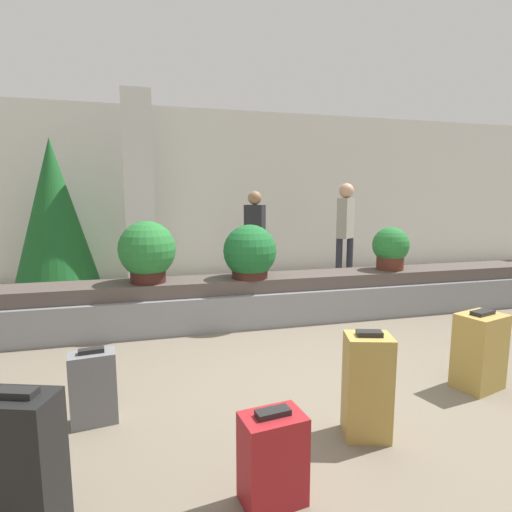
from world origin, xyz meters
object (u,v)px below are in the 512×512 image
suitcase_2 (273,458)px  suitcase_0 (479,351)px  traveler_0 (345,225)px  decorated_tree (54,211)px  potted_plant_2 (250,253)px  suitcase_1 (23,469)px  potted_plant_1 (147,252)px  traveler_1 (255,231)px  pillar (140,193)px  suitcase_3 (94,387)px  potted_plant_0 (391,248)px  suitcase_4 (367,386)px

suitcase_2 → suitcase_0: bearing=13.5°
suitcase_2 → traveler_0: bearing=51.6°
traveler_0 → decorated_tree: 4.72m
potted_plant_2 → suitcase_2: bearing=-101.6°
suitcase_1 → potted_plant_2: potted_plant_2 is taller
potted_plant_2 → traveler_0: bearing=37.3°
potted_plant_1 → traveler_1: traveler_1 is taller
pillar → potted_plant_1: 2.37m
traveler_0 → traveler_1: (-1.49, 0.32, -0.09)m
potted_plant_1 → potted_plant_2: potted_plant_1 is taller
suitcase_2 → suitcase_3: size_ratio=0.94×
traveler_0 → decorated_tree: size_ratio=0.72×
traveler_0 → potted_plant_1: bearing=165.6°
suitcase_2 → traveler_0: (2.62, 4.39, 0.83)m
potted_plant_0 → potted_plant_2: (-1.95, -0.08, 0.01)m
suitcase_1 → traveler_1: (2.24, 4.65, 0.62)m
suitcase_2 → decorated_tree: bearing=103.7°
suitcase_1 → suitcase_2: 1.12m
pillar → suitcase_2: (0.71, -5.14, -1.37)m
pillar → traveler_1: size_ratio=1.96×
potted_plant_1 → potted_plant_0: bearing=0.5°
pillar → traveler_1: bearing=-13.4°
suitcase_1 → suitcase_2: bearing=15.9°
pillar → traveler_0: 3.45m
potted_plant_0 → pillar: bearing=145.4°
suitcase_1 → traveler_0: 5.76m
traveler_1 → decorated_tree: bearing=-150.5°
suitcase_3 → traveler_0: traveler_0 is taller
suitcase_1 → decorated_tree: bearing=118.9°
suitcase_0 → potted_plant_0: bearing=59.8°
suitcase_4 → potted_plant_0: size_ratio=1.22×
suitcase_4 → traveler_0: (1.88, 4.00, 0.72)m
pillar → potted_plant_0: (3.24, -2.23, -0.75)m
potted_plant_0 → traveler_1: 2.28m
suitcase_1 → potted_plant_1: 2.93m
pillar → traveler_0: (3.32, -0.76, -0.54)m
potted_plant_1 → potted_plant_2: 1.18m
pillar → potted_plant_0: 4.00m
suitcase_3 → suitcase_2: bearing=-52.9°
potted_plant_2 → suitcase_3: bearing=-129.8°
decorated_tree → suitcase_4: bearing=-60.0°
pillar → decorated_tree: pillar is taller
pillar → potted_plant_0: pillar is taller
traveler_0 → potted_plant_2: bearing=177.8°
suitcase_4 → suitcase_2: bearing=-135.9°
suitcase_2 → traveler_1: size_ratio=0.30×
suitcase_3 → potted_plant_2: 2.48m
suitcase_0 → suitcase_2: suitcase_0 is taller
suitcase_4 → traveler_0: traveler_0 is taller
potted_plant_0 → traveler_0: bearing=86.6°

